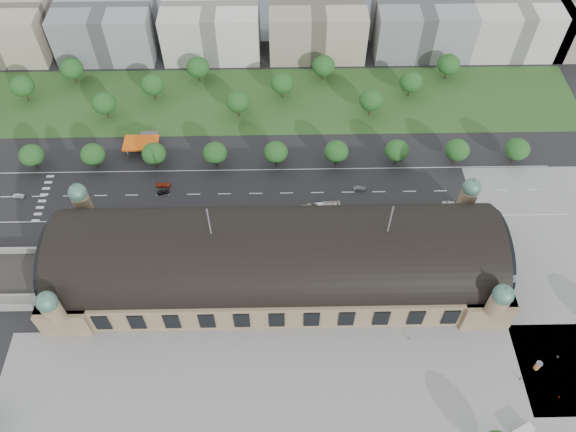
{
  "coord_description": "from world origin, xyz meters",
  "views": [
    {
      "loc": [
        2.05,
        -104.03,
        165.39
      ],
      "look_at": [
        4.18,
        15.58,
        14.0
      ],
      "focal_mm": 35.0,
      "sensor_mm": 36.0,
      "label": 1
    }
  ],
  "objects_px": {
    "parked_car_1": "(89,221)",
    "parked_car_3": "(113,229)",
    "bus_west": "(235,213)",
    "pedestrian_2": "(558,357)",
    "parked_car_0": "(96,229)",
    "parked_car_5": "(203,228)",
    "pedestrian_3": "(559,397)",
    "parked_car_4": "(196,225)",
    "advertising_column": "(538,366)",
    "traffic_car_2": "(163,192)",
    "parked_car_6": "(195,227)",
    "pedestrian_1": "(520,378)",
    "petrol_station": "(146,140)",
    "bus_east": "(302,211)",
    "traffic_car_1": "(76,188)",
    "bus_mid": "(324,207)",
    "traffic_car_3": "(164,185)",
    "pedestrian_0": "(409,339)",
    "traffic_car_6": "(448,203)",
    "parked_car_2": "(162,228)",
    "traffic_car_0": "(18,196)",
    "traffic_car_5": "(360,189)",
    "traffic_car_4": "(320,203)"
  },
  "relations": [
    {
      "from": "parked_car_1",
      "to": "bus_mid",
      "type": "relative_size",
      "value": 0.41
    },
    {
      "from": "traffic_car_0",
      "to": "traffic_car_6",
      "type": "xyz_separation_m",
      "value": [
        165.05,
        -6.7,
        -0.14
      ]
    },
    {
      "from": "bus_west",
      "to": "pedestrian_0",
      "type": "height_order",
      "value": "bus_west"
    },
    {
      "from": "parked_car_4",
      "to": "bus_west",
      "type": "xyz_separation_m",
      "value": [
        14.32,
        4.42,
        1.1
      ]
    },
    {
      "from": "bus_west",
      "to": "bus_mid",
      "type": "bearing_deg",
      "value": -87.51
    },
    {
      "from": "traffic_car_6",
      "to": "parked_car_4",
      "type": "relative_size",
      "value": 1.21
    },
    {
      "from": "parked_car_2",
      "to": "pedestrian_3",
      "type": "bearing_deg",
      "value": 39.74
    },
    {
      "from": "advertising_column",
      "to": "pedestrian_2",
      "type": "relative_size",
      "value": 2.3
    },
    {
      "from": "parked_car_1",
      "to": "parked_car_3",
      "type": "distance_m",
      "value": 10.48
    },
    {
      "from": "parked_car_2",
      "to": "advertising_column",
      "type": "height_order",
      "value": "advertising_column"
    },
    {
      "from": "traffic_car_2",
      "to": "parked_car_6",
      "type": "height_order",
      "value": "parked_car_6"
    },
    {
      "from": "parked_car_0",
      "to": "parked_car_5",
      "type": "relative_size",
      "value": 0.87
    },
    {
      "from": "traffic_car_2",
      "to": "parked_car_0",
      "type": "xyz_separation_m",
      "value": [
        -22.55,
        -17.47,
        0.12
      ]
    },
    {
      "from": "bus_mid",
      "to": "traffic_car_4",
      "type": "bearing_deg",
      "value": 20.16
    },
    {
      "from": "petrol_station",
      "to": "parked_car_4",
      "type": "height_order",
      "value": "petrol_station"
    },
    {
      "from": "pedestrian_2",
      "to": "bus_east",
      "type": "bearing_deg",
      "value": 39.95
    },
    {
      "from": "pedestrian_3",
      "to": "parked_car_5",
      "type": "bearing_deg",
      "value": -38.08
    },
    {
      "from": "petrol_station",
      "to": "pedestrian_1",
      "type": "distance_m",
      "value": 164.62
    },
    {
      "from": "parked_car_2",
      "to": "pedestrian_0",
      "type": "distance_m",
      "value": 95.78
    },
    {
      "from": "bus_mid",
      "to": "traffic_car_3",
      "type": "bearing_deg",
      "value": 73.96
    },
    {
      "from": "traffic_car_0",
      "to": "pedestrian_0",
      "type": "xyz_separation_m",
      "value": [
        141.55,
        -62.6,
        0.01
      ]
    },
    {
      "from": "parked_car_3",
      "to": "bus_mid",
      "type": "bearing_deg",
      "value": 56.66
    },
    {
      "from": "bus_west",
      "to": "pedestrian_2",
      "type": "distance_m",
      "value": 118.73
    },
    {
      "from": "pedestrian_2",
      "to": "pedestrian_3",
      "type": "relative_size",
      "value": 1.01
    },
    {
      "from": "traffic_car_1",
      "to": "bus_east",
      "type": "height_order",
      "value": "bus_east"
    },
    {
      "from": "parked_car_6",
      "to": "bus_west",
      "type": "xyz_separation_m",
      "value": [
        14.55,
        5.26,
        1.06
      ]
    },
    {
      "from": "traffic_car_1",
      "to": "traffic_car_5",
      "type": "distance_m",
      "value": 110.63
    },
    {
      "from": "advertising_column",
      "to": "bus_west",
      "type": "bearing_deg",
      "value": 147.11
    },
    {
      "from": "pedestrian_2",
      "to": "advertising_column",
      "type": "bearing_deg",
      "value": 100.61
    },
    {
      "from": "traffic_car_4",
      "to": "parked_car_6",
      "type": "relative_size",
      "value": 0.96
    },
    {
      "from": "bus_east",
      "to": "parked_car_5",
      "type": "bearing_deg",
      "value": 97.88
    },
    {
      "from": "traffic_car_6",
      "to": "parked_car_4",
      "type": "bearing_deg",
      "value": -77.02
    },
    {
      "from": "traffic_car_4",
      "to": "parked_car_2",
      "type": "bearing_deg",
      "value": -78.54
    },
    {
      "from": "bus_west",
      "to": "parked_car_0",
      "type": "bearing_deg",
      "value": 94.78
    },
    {
      "from": "parked_car_6",
      "to": "pedestrian_1",
      "type": "height_order",
      "value": "pedestrian_1"
    },
    {
      "from": "traffic_car_1",
      "to": "parked_car_1",
      "type": "xyz_separation_m",
      "value": [
        8.23,
        -16.65,
        -0.0
      ]
    },
    {
      "from": "traffic_car_1",
      "to": "pedestrian_2",
      "type": "relative_size",
      "value": 2.72
    },
    {
      "from": "traffic_car_3",
      "to": "traffic_car_6",
      "type": "relative_size",
      "value": 1.14
    },
    {
      "from": "petrol_station",
      "to": "bus_east",
      "type": "bearing_deg",
      "value": -30.47
    },
    {
      "from": "traffic_car_4",
      "to": "advertising_column",
      "type": "relative_size",
      "value": 1.22
    },
    {
      "from": "traffic_car_3",
      "to": "parked_car_0",
      "type": "xyz_separation_m",
      "value": [
        -22.44,
        -20.97,
        -0.0
      ]
    },
    {
      "from": "petrol_station",
      "to": "pedestrian_1",
      "type": "xyz_separation_m",
      "value": [
        127.86,
        -103.66,
        -2.02
      ]
    },
    {
      "from": "petrol_station",
      "to": "parked_car_5",
      "type": "relative_size",
      "value": 2.57
    },
    {
      "from": "traffic_car_6",
      "to": "parked_car_3",
      "type": "distance_m",
      "value": 126.21
    },
    {
      "from": "parked_car_5",
      "to": "pedestrian_3",
      "type": "distance_m",
      "value": 128.9
    },
    {
      "from": "bus_mid",
      "to": "pedestrian_0",
      "type": "height_order",
      "value": "bus_mid"
    },
    {
      "from": "parked_car_1",
      "to": "parked_car_5",
      "type": "xyz_separation_m",
      "value": [
        42.76,
        -4.0,
        0.04
      ]
    },
    {
      "from": "parked_car_0",
      "to": "parked_car_6",
      "type": "distance_m",
      "value": 36.35
    },
    {
      "from": "pedestrian_1",
      "to": "parked_car_6",
      "type": "bearing_deg",
      "value": 70.56
    },
    {
      "from": "traffic_car_0",
      "to": "traffic_car_5",
      "type": "distance_m",
      "value": 131.95
    }
  ]
}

